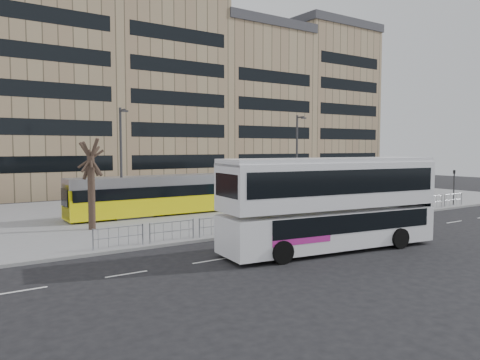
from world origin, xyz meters
TOP-DOWN VIEW (x-y plane):
  - ground at (0.00, 0.00)m, footprint 120.00×120.00m
  - plaza at (0.00, 12.00)m, footprint 64.00×24.00m
  - kerb at (0.00, 0.05)m, footprint 64.00×0.25m
  - building_row at (1.55, 34.27)m, footprint 70.40×18.40m
  - pedestrian_barrier at (2.00, 0.50)m, footprint 32.07×0.07m
  - road_markings at (1.00, -4.00)m, footprint 62.00×0.12m
  - double_decker_bus at (-3.70, -5.48)m, footprint 12.01×4.24m
  - tram at (-0.31, 9.96)m, footprint 25.23×2.70m
  - station_sign at (7.03, 1.83)m, footprint 2.14×0.28m
  - ad_panel at (2.44, 0.78)m, footprint 0.83×0.39m
  - pedestrian at (2.55, 4.70)m, footprint 0.61×0.71m
  - traffic_light_west at (-4.71, 1.72)m, footprint 0.18×0.21m
  - traffic_light_east at (18.09, 0.94)m, footprint 0.23×0.25m
  - lamp_post_west at (-9.20, 9.43)m, footprint 0.45×1.04m
  - lamp_post_east at (6.65, 8.85)m, footprint 0.45×1.04m
  - bare_tree at (-12.19, 6.62)m, footprint 4.05×4.05m

SIDE VIEW (x-z plane):
  - ground at x=0.00m, z-range 0.00..0.00m
  - road_markings at x=1.00m, z-range 0.00..0.01m
  - kerb at x=0.00m, z-range -0.01..0.16m
  - plaza at x=0.00m, z-range 0.00..0.15m
  - pedestrian at x=2.55m, z-range 0.15..1.79m
  - pedestrian_barrier at x=2.00m, z-range 0.43..1.53m
  - ad_panel at x=2.44m, z-range 0.29..1.91m
  - tram at x=-0.31m, z-range 0.15..3.13m
  - station_sign at x=7.03m, z-range 0.62..3.08m
  - traffic_light_west at x=-4.71m, z-range 0.57..3.67m
  - traffic_light_east at x=18.09m, z-range 0.57..3.67m
  - double_decker_bus at x=-3.70m, z-range 0.19..4.89m
  - lamp_post_west at x=-9.20m, z-range 0.52..8.39m
  - lamp_post_east at x=6.65m, z-range 0.52..8.44m
  - bare_tree at x=-12.19m, z-range 2.08..9.70m
  - building_row at x=1.55m, z-range -2.69..28.51m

